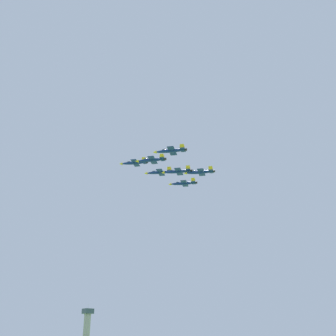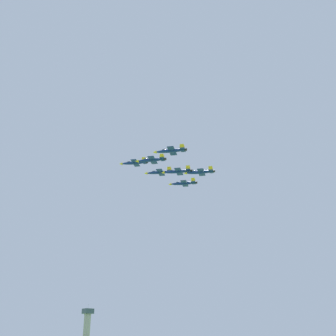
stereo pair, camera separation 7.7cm
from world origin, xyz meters
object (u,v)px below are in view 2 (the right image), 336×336
jet_left_outer (171,151)px  jet_right_outer (183,183)px  control_tower (87,328)px  jet_slot_rear (177,171)px  jet_trailing (200,172)px  jet_right_wingman (159,172)px  jet_lead (134,163)px  jet_left_wingman (151,160)px

jet_left_outer → jet_right_outer: jet_left_outer is taller
control_tower → jet_slot_rear: size_ratio=1.81×
control_tower → jet_trailing: bearing=-77.7°
jet_right_wingman → jet_trailing: size_ratio=1.00×
jet_lead → jet_right_wingman: bearing=-140.4°
jet_left_outer → jet_right_outer: bearing=-89.1°
control_tower → jet_right_outer: bearing=-66.5°
jet_slot_rear → jet_trailing: size_ratio=1.01×
jet_trailing → jet_right_outer: bearing=-58.9°
jet_right_outer → jet_right_wingman: bearing=40.2°
jet_right_wingman → jet_left_outer: bearing=111.5°
jet_lead → jet_trailing: bearing=179.3°
jet_right_outer → jet_trailing: size_ratio=1.01×
jet_lead → jet_left_outer: bearing=138.9°
jet_left_wingman → jet_right_wingman: size_ratio=1.00×
jet_right_outer → jet_slot_rear: jet_right_outer is taller
jet_left_wingman → jet_right_outer: jet_left_wingman is taller
control_tower → jet_right_outer: (28.28, -65.18, 87.62)m
jet_right_outer → jet_slot_rear: 23.20m
jet_lead → jet_trailing: jet_lead is taller
jet_left_wingman → jet_right_wingman: 23.22m
control_tower → jet_left_outer: size_ratio=1.79×
jet_slot_rear → jet_right_wingman: bearing=-39.8°
control_tower → jet_slot_rear: 118.65m
jet_lead → jet_right_outer: jet_lead is taller
jet_left_outer → control_tower: bearing=-44.1°
jet_right_wingman → jet_right_outer: (17.69, -2.68, -4.15)m
control_tower → jet_lead: (-7.10, -59.81, 94.51)m
jet_lead → jet_right_outer: 36.44m
jet_left_wingman → jet_slot_rear: jet_left_wingman is taller
jet_lead → jet_slot_rear: jet_lead is taller
jet_right_wingman → jet_trailing: (9.15, -28.18, -6.65)m
control_tower → jet_right_wingman: 111.54m
control_tower → jet_right_outer: size_ratio=1.82×
control_tower → jet_trailing: 125.92m
jet_left_wingman → jet_trailing: size_ratio=1.00×
jet_left_outer → jet_trailing: (26.43, 4.92, -4.57)m
jet_left_wingman → jet_slot_rear: 18.26m
jet_right_outer → jet_slot_rear: bearing=89.8°
jet_left_outer → jet_right_outer: (34.97, 30.42, -2.07)m
jet_lead → jet_left_outer: (0.40, -35.78, -4.82)m
jet_lead → jet_left_outer: jet_lead is taller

